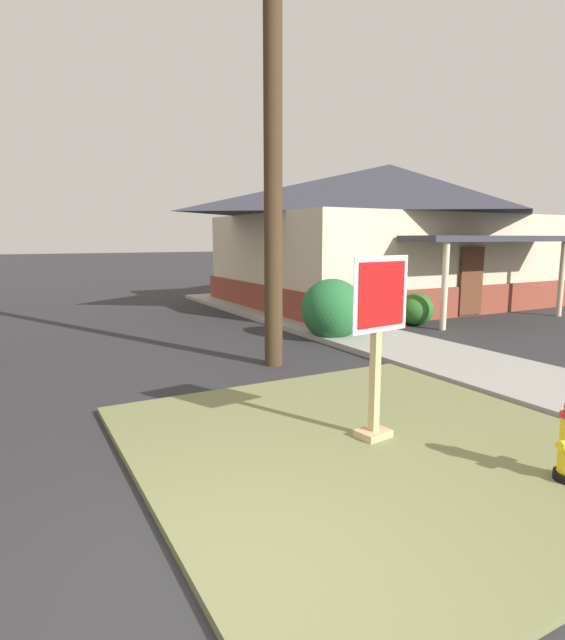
% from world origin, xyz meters
% --- Properties ---
extents(ground_plane, '(160.00, 160.00, 0.00)m').
position_xyz_m(ground_plane, '(0.00, 0.00, 0.00)').
color(ground_plane, '#2B2B2D').
extents(grass_corner_patch, '(5.00, 5.24, 0.08)m').
position_xyz_m(grass_corner_patch, '(2.26, 1.47, 0.04)').
color(grass_corner_patch, olive).
rests_on(grass_corner_patch, ground).
extents(sidewalk_strip, '(2.20, 19.64, 0.12)m').
position_xyz_m(sidewalk_strip, '(5.96, 6.38, 0.06)').
color(sidewalk_strip, '#9E9B93').
rests_on(sidewalk_strip, ground).
extents(stop_sign, '(0.81, 0.33, 2.04)m').
position_xyz_m(stop_sign, '(2.35, 1.53, 1.10)').
color(stop_sign, tan).
rests_on(stop_sign, grass_corner_patch).
extents(manhole_cover, '(0.70, 0.70, 0.02)m').
position_xyz_m(manhole_cover, '(0.75, 3.03, 0.01)').
color(manhole_cover, black).
rests_on(manhole_cover, ground).
extents(street_bench, '(0.53, 1.72, 0.85)m').
position_xyz_m(street_bench, '(6.03, 7.45, 0.59)').
color(street_bench, brown).
rests_on(street_bench, sidewalk_strip).
extents(utility_pole, '(1.84, 0.33, 10.40)m').
position_xyz_m(utility_pole, '(3.03, 5.28, 5.38)').
color(utility_pole, '#42301E').
rests_on(utility_pole, ground).
extents(corner_house, '(11.12, 9.17, 4.84)m').
position_xyz_m(corner_house, '(10.84, 11.41, 2.48)').
color(corner_house, brown).
rests_on(corner_house, ground).
extents(shrub_near_porch, '(0.93, 0.93, 0.87)m').
position_xyz_m(shrub_near_porch, '(8.34, 7.24, 0.43)').
color(shrub_near_porch, '#2D6B25').
rests_on(shrub_near_porch, ground).
extents(shrub_by_curb, '(1.42, 1.42, 1.40)m').
position_xyz_m(shrub_by_curb, '(5.29, 6.71, 0.70)').
color(shrub_by_curb, '#246835').
rests_on(shrub_by_curb, ground).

